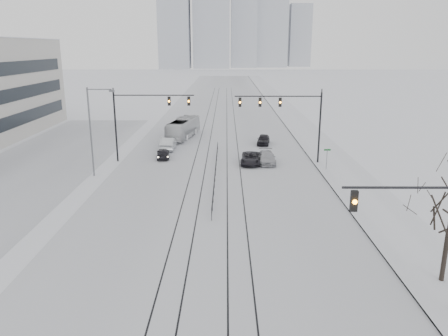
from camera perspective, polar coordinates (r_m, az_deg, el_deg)
road at (r=74.10m, az=-0.55°, el=5.60°), size 22.00×260.00×0.02m
sidewalk_east at (r=75.10m, az=9.85°, el=5.56°), size 5.00×260.00×0.16m
curb at (r=74.74m, az=7.99°, el=5.58°), size 0.10×260.00×0.12m
parking_strip at (r=53.95m, az=-22.73°, el=0.60°), size 14.00×60.00×0.03m
tram_rails at (r=54.50m, az=-0.86°, el=1.98°), size 5.30×180.00×0.01m
skyline at (r=287.18m, az=1.15°, el=19.10°), size 96.00×48.00×72.00m
traffic_mast_near at (r=22.83m, az=25.59°, el=-7.20°), size 6.10×0.37×7.00m
traffic_mast_ne at (r=48.99m, az=8.64°, el=7.11°), size 9.60×0.37×8.00m
traffic_mast_nw at (r=50.43m, az=-10.78°, el=7.03°), size 9.10×0.37×8.00m
street_light_west at (r=45.62m, az=-16.73°, el=5.31°), size 2.73×0.25×9.00m
median_fence at (r=44.71m, az=-1.12°, el=-0.39°), size 0.06×24.00×1.00m
street_sign at (r=47.56m, az=13.30°, el=1.51°), size 0.70×0.06×2.40m
sedan_sb_inner at (r=52.22m, az=-7.97°, el=1.90°), size 1.93×3.77×1.23m
sedan_sb_outer at (r=56.72m, az=-7.29°, el=3.19°), size 1.73×4.83×1.59m
sedan_nb_front at (r=49.35m, az=3.50°, el=1.25°), size 2.54×4.80×1.29m
sedan_nb_right at (r=49.75m, az=5.62°, el=1.34°), size 1.87×4.54×1.31m
sedan_nb_far at (r=59.52m, az=5.16°, el=3.71°), size 2.14×4.08×1.33m
box_truck at (r=63.86m, az=-5.33°, el=5.20°), size 4.27×10.39×2.82m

